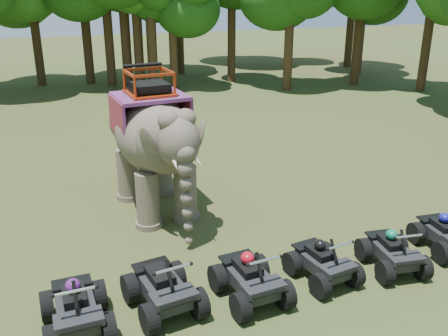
{
  "coord_description": "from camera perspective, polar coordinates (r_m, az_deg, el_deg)",
  "views": [
    {
      "loc": [
        -4.03,
        -10.06,
        6.42
      ],
      "look_at": [
        0.0,
        1.2,
        1.9
      ],
      "focal_mm": 40.0,
      "sensor_mm": 36.0,
      "label": 1
    }
  ],
  "objects": [
    {
      "name": "tree_5",
      "position": [
        32.95,
        22.42,
        15.04
      ],
      "size": [
        5.63,
        5.63,
        8.04
      ],
      "primitive_type": null,
      "color": "#195114",
      "rests_on": "ground"
    },
    {
      "name": "tree_41",
      "position": [
        37.43,
        15.53,
        16.59
      ],
      "size": [
        5.88,
        5.88,
        8.4
      ],
      "primitive_type": null,
      "color": "#195114",
      "rests_on": "ground"
    },
    {
      "name": "tree_45",
      "position": [
        36.71,
        -5.21,
        17.84
      ],
      "size": [
        6.49,
        6.49,
        9.27
      ],
      "primitive_type": null,
      "color": "#195114",
      "rests_on": "ground"
    },
    {
      "name": "tree_4",
      "position": [
        33.63,
        15.24,
        16.11
      ],
      "size": [
        5.78,
        5.78,
        8.26
      ],
      "primitive_type": null,
      "color": "#195114",
      "rests_on": "ground"
    },
    {
      "name": "tree_46",
      "position": [
        31.38,
        -8.43,
        17.57
      ],
      "size": [
        6.75,
        6.75,
        9.64
      ],
      "primitive_type": null,
      "color": "#195114",
      "rests_on": "ground"
    },
    {
      "name": "elephant",
      "position": [
        14.41,
        -8.11,
        3.04
      ],
      "size": [
        2.66,
        5.19,
        4.2
      ],
      "primitive_type": null,
      "rotation": [
        0.0,
        0.0,
        0.09
      ],
      "color": "brown",
      "rests_on": "ground"
    },
    {
      "name": "tree_3",
      "position": [
        31.14,
        7.52,
        16.3
      ],
      "size": [
        5.77,
        5.77,
        8.24
      ],
      "primitive_type": null,
      "color": "#195114",
      "rests_on": "ground"
    },
    {
      "name": "atv_3",
      "position": [
        11.59,
        11.26,
        -9.95
      ],
      "size": [
        1.38,
        1.74,
        1.18
      ],
      "primitive_type": null,
      "rotation": [
        0.0,
        0.0,
        0.15
      ],
      "color": "black",
      "rests_on": "ground"
    },
    {
      "name": "tree_32",
      "position": [
        34.44,
        -20.9,
        15.58
      ],
      "size": [
        5.76,
        5.76,
        8.23
      ],
      "primitive_type": null,
      "color": "#195114",
      "rests_on": "ground"
    },
    {
      "name": "tree_0",
      "position": [
        33.09,
        -13.26,
        16.94
      ],
      "size": [
        6.36,
        6.36,
        9.09
      ],
      "primitive_type": null,
      "color": "#195114",
      "rests_on": "ground"
    },
    {
      "name": "tree_36",
      "position": [
        35.45,
        -8.56,
        17.43
      ],
      "size": [
        6.34,
        6.34,
        9.06
      ],
      "primitive_type": null,
      "color": "#195114",
      "rests_on": "ground"
    },
    {
      "name": "atv_5",
      "position": [
        13.71,
        24.1,
        -6.41
      ],
      "size": [
        1.3,
        1.69,
        1.18
      ],
      "primitive_type": null,
      "rotation": [
        0.0,
        0.0,
        -0.08
      ],
      "color": "black",
      "rests_on": "ground"
    },
    {
      "name": "tree_1",
      "position": [
        31.31,
        -5.88,
        14.89
      ],
      "size": [
        4.63,
        4.63,
        6.61
      ],
      "primitive_type": null,
      "color": "#195114",
      "rests_on": "ground"
    },
    {
      "name": "tree_42",
      "position": [
        32.1,
        -10.02,
        17.75
      ],
      "size": [
        6.9,
        6.9,
        9.86
      ],
      "primitive_type": null,
      "color": "#195114",
      "rests_on": "ground"
    },
    {
      "name": "tree_35",
      "position": [
        40.94,
        7.62,
        17.22
      ],
      "size": [
        5.67,
        5.67,
        8.1
      ],
      "primitive_type": null,
      "color": "#195114",
      "rests_on": "ground"
    },
    {
      "name": "tree_44",
      "position": [
        32.8,
        -11.48,
        18.34
      ],
      "size": [
        7.4,
        7.4,
        10.57
      ],
      "primitive_type": null,
      "color": "#195114",
      "rests_on": "ground"
    },
    {
      "name": "atv_2",
      "position": [
        10.75,
        3.05,
        -11.84
      ],
      "size": [
        1.42,
        1.84,
        1.29
      ],
      "primitive_type": null,
      "rotation": [
        0.0,
        0.0,
        0.09
      ],
      "color": "black",
      "rests_on": "ground"
    },
    {
      "name": "atv_0",
      "position": [
        10.27,
        -16.64,
        -14.46
      ],
      "size": [
        1.34,
        1.8,
        1.3
      ],
      "primitive_type": null,
      "rotation": [
        0.0,
        0.0,
        0.04
      ],
      "color": "black",
      "rests_on": "ground"
    },
    {
      "name": "ground",
      "position": [
        12.6,
        1.87,
        -9.95
      ],
      "size": [
        110.0,
        110.0,
        0.0
      ],
      "primitive_type": "plane",
      "color": "#47381E",
      "rests_on": "ground"
    },
    {
      "name": "tree_43",
      "position": [
        34.24,
        -15.7,
        17.01
      ],
      "size": [
        6.51,
        6.51,
        9.29
      ],
      "primitive_type": null,
      "color": "#195114",
      "rests_on": "ground"
    },
    {
      "name": "atv_4",
      "position": [
        12.42,
        18.8,
        -8.52
      ],
      "size": [
        1.35,
        1.73,
        1.18
      ],
      "primitive_type": null,
      "rotation": [
        0.0,
        0.0,
        -0.13
      ],
      "color": "black",
      "rests_on": "ground"
    },
    {
      "name": "tree_2",
      "position": [
        33.71,
        0.88,
        16.25
      ],
      "size": [
        5.33,
        5.33,
        7.61
      ],
      "primitive_type": null,
      "color": "#195114",
      "rests_on": "ground"
    },
    {
      "name": "atv_1",
      "position": [
        10.5,
        -7.0,
        -12.73
      ],
      "size": [
        1.56,
        1.96,
        1.32
      ],
      "primitive_type": null,
      "rotation": [
        0.0,
        0.0,
        0.15
      ],
      "color": "black",
      "rests_on": "ground"
    },
    {
      "name": "tree_40",
      "position": [
        40.72,
        14.44,
        17.48
      ],
      "size": [
        6.39,
        6.39,
        9.13
      ],
      "primitive_type": null,
      "color": "#195114",
      "rests_on": "ground"
    }
  ]
}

